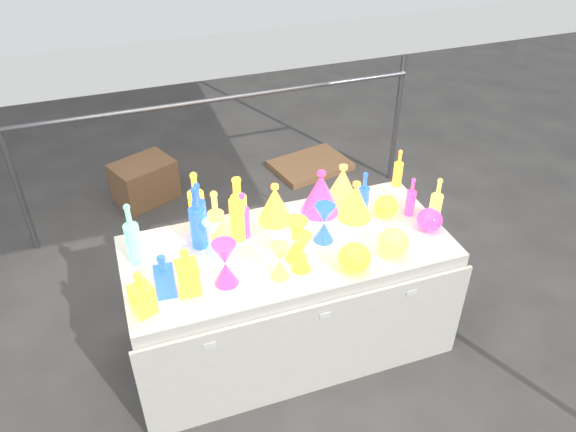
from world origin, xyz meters
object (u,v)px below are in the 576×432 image
object	(u,v)px
display_table	(289,296)
globe_0	(354,259)
decanter_0	(141,292)
hourglass_0	(301,252)
cardboard_box_closed	(144,181)
lampshade_0	(275,203)
bottle_0	(196,199)

from	to	relation	value
display_table	globe_0	world-z (taller)	globe_0
decanter_0	globe_0	distance (m)	1.07
hourglass_0	cardboard_box_closed	bearing A→B (deg)	106.40
display_table	hourglass_0	world-z (taller)	hourglass_0
display_table	lampshade_0	world-z (taller)	lampshade_0
cardboard_box_closed	hourglass_0	world-z (taller)	hourglass_0
cardboard_box_closed	globe_0	distance (m)	2.45
bottle_0	hourglass_0	bearing A→B (deg)	-52.49
bottle_0	hourglass_0	distance (m)	0.70
globe_0	bottle_0	bearing A→B (deg)	136.28
display_table	bottle_0	world-z (taller)	bottle_0
cardboard_box_closed	globe_0	size ratio (longest dim) A/B	2.74
cardboard_box_closed	lampshade_0	size ratio (longest dim) A/B	1.97
cardboard_box_closed	globe_0	bearing A→B (deg)	-91.53
bottle_0	display_table	bearing A→B (deg)	-40.32
decanter_0	lampshade_0	distance (m)	0.96
cardboard_box_closed	hourglass_0	distance (m)	2.29
display_table	globe_0	xyz separation A→B (m)	(0.26, -0.29, 0.45)
cardboard_box_closed	lampshade_0	distance (m)	1.89
decanter_0	lampshade_0	bearing A→B (deg)	9.99
decanter_0	hourglass_0	xyz separation A→B (m)	(0.81, 0.05, -0.02)
bottle_0	lampshade_0	size ratio (longest dim) A/B	1.47
globe_0	lampshade_0	distance (m)	0.61
cardboard_box_closed	bottle_0	bearing A→B (deg)	-106.11
hourglass_0	globe_0	world-z (taller)	hourglass_0
hourglass_0	lampshade_0	bearing A→B (deg)	89.07
decanter_0	hourglass_0	bearing A→B (deg)	-18.13
hourglass_0	display_table	bearing A→B (deg)	90.49
cardboard_box_closed	bottle_0	distance (m)	1.73
display_table	hourglass_0	xyz separation A→B (m)	(0.00, -0.19, 0.48)
display_table	cardboard_box_closed	world-z (taller)	display_table
cardboard_box_closed	bottle_0	size ratio (longest dim) A/B	1.34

